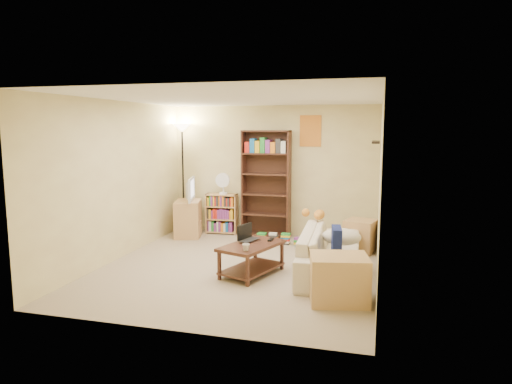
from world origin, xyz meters
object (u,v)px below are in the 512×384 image
coffee_table (252,255)px  tv_stand (188,218)px  mug (246,247)px  end_cabinet (339,279)px  side_table (360,236)px  short_bookshelf (222,214)px  tall_bookshelf (266,181)px  sofa (330,252)px  desk_fan (223,183)px  floor_lamp (182,146)px  television (187,189)px  tabby_cat (317,214)px  laptop (253,241)px

coffee_table → tv_stand: (-1.81, 1.92, 0.06)m
mug → end_cabinet: bearing=-15.1°
tv_stand → end_cabinet: 4.06m
side_table → short_bookshelf: bearing=166.2°
tall_bookshelf → end_cabinet: bearing=-61.0°
sofa → desk_fan: 3.05m
tv_stand → floor_lamp: bearing=107.6°
coffee_table → short_bookshelf: short_bookshelf is taller
coffee_table → side_table: size_ratio=2.08×
desk_fan → floor_lamp: floor_lamp is taller
television → floor_lamp: bearing=17.6°
tabby_cat → coffee_table: bearing=-122.8°
desk_fan → end_cabinet: size_ratio=0.62×
tall_bookshelf → desk_fan: (-0.87, -0.01, -0.05)m
tabby_cat → side_table: bearing=34.9°
desk_fan → end_cabinet: bearing=-50.1°
sofa → floor_lamp: bearing=55.9°
tall_bookshelf → short_bookshelf: tall_bookshelf is taller
mug → desk_fan: 2.98m
sofa → tall_bookshelf: 2.50m
tv_stand → short_bookshelf: size_ratio=0.88×
sofa → tabby_cat: size_ratio=4.42×
sofa → television: size_ratio=2.81×
coffee_table → end_cabinet: size_ratio=1.67×
desk_fan → side_table: 2.84m
sofa → mug: (-1.05, -0.77, 0.19)m
coffee_table → short_bookshelf: (-1.26, 2.33, 0.10)m
laptop → tall_bookshelf: size_ratio=0.21×
tall_bookshelf → side_table: 2.07m
tall_bookshelf → short_bookshelf: bearing=178.3°
tabby_cat → laptop: size_ratio=1.14×
mug → television: 2.96m
coffee_table → television: 2.71m
floor_lamp → side_table: bearing=-10.7°
short_bookshelf → television: bearing=-146.9°
short_bookshelf → end_cabinet: short_bookshelf is taller
sofa → mug: 1.31m
tabby_cat → floor_lamp: floor_lamp is taller
short_bookshelf → side_table: size_ratio=1.46×
tall_bookshelf → side_table: bearing=-19.0°
mug → tv_stand: 2.94m
laptop → short_bookshelf: size_ratio=0.54×
laptop → end_cabinet: (1.30, -0.84, -0.18)m
mug → short_bookshelf: short_bookshelf is taller
tv_stand → desk_fan: (0.59, 0.37, 0.67)m
desk_fan → side_table: bearing=-13.2°
sofa → tall_bookshelf: bearing=34.3°
short_bookshelf → side_table: short_bookshelf is taller
tabby_cat → laptop: 1.34m
desk_fan → floor_lamp: (-0.86, 0.04, 0.70)m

